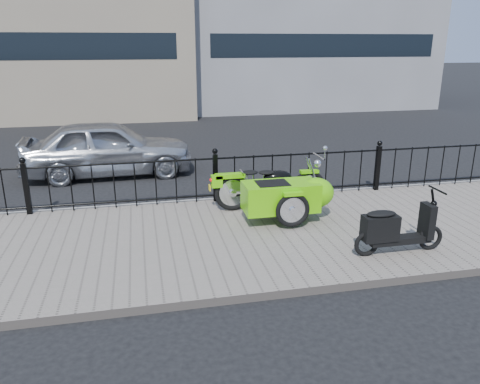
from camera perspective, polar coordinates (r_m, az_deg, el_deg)
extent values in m
plane|color=black|center=(8.26, -1.47, -4.71)|extent=(120.00, 120.00, 0.00)
cube|color=gray|center=(7.78, -0.78, -5.69)|extent=(30.00, 3.80, 0.12)
cube|color=gray|center=(9.56, -3.10, -1.14)|extent=(30.00, 0.10, 0.12)
cylinder|color=black|center=(9.17, -3.06, 4.09)|extent=(14.00, 0.04, 0.04)
cylinder|color=black|center=(9.37, -2.98, -0.37)|extent=(14.00, 0.04, 0.04)
cube|color=black|center=(9.39, -24.58, 0.33)|extent=(0.09, 0.09, 0.96)
sphere|color=black|center=(9.26, -25.01, 3.52)|extent=(0.11, 0.11, 0.11)
cube|color=black|center=(9.27, -3.02, 1.75)|extent=(0.09, 0.09, 0.96)
sphere|color=black|center=(9.13, -3.07, 5.00)|extent=(0.11, 0.11, 0.11)
cube|color=black|center=(10.39, 16.41, 2.81)|extent=(0.09, 0.09, 0.96)
sphere|color=black|center=(10.27, 16.67, 5.72)|extent=(0.11, 0.11, 0.11)
cube|color=black|center=(20.04, -26.54, 15.60)|extent=(12.50, 0.06, 1.00)
cube|color=black|center=(22.17, 10.51, 17.14)|extent=(10.50, 0.06, 1.00)
torus|color=black|center=(9.16, 8.35, 0.50)|extent=(0.69, 0.09, 0.69)
torus|color=black|center=(8.76, -0.89, -0.12)|extent=(0.69, 0.09, 0.69)
torus|color=black|center=(7.92, 6.44, -2.23)|extent=(0.60, 0.08, 0.60)
cube|color=gray|center=(8.92, 3.83, 0.32)|extent=(0.34, 0.22, 0.24)
cylinder|color=black|center=(8.94, 3.82, -0.11)|extent=(1.40, 0.04, 0.04)
ellipsoid|color=black|center=(8.89, 4.61, 1.84)|extent=(0.54, 0.29, 0.26)
cylinder|color=silver|center=(9.06, 9.59, 4.31)|extent=(0.03, 0.56, 0.03)
cylinder|color=silver|center=(9.09, 8.79, 2.39)|extent=(0.25, 0.04, 0.59)
sphere|color=silver|center=(9.09, 9.43, 3.45)|extent=(0.15, 0.15, 0.15)
cube|color=#5ED007|center=(9.07, 8.44, 2.49)|extent=(0.36, 0.12, 0.06)
cube|color=#5ED007|center=(8.65, -1.23, 2.00)|extent=(0.55, 0.16, 0.08)
ellipsoid|color=black|center=(8.80, 3.25, 2.39)|extent=(0.31, 0.22, 0.08)
ellipsoid|color=black|center=(8.72, 1.22, 2.40)|extent=(0.31, 0.22, 0.08)
sphere|color=red|center=(8.61, -3.51, 1.48)|extent=(0.07, 0.07, 0.07)
cube|color=yellow|center=(8.75, -3.72, 0.52)|extent=(0.02, 0.14, 0.10)
cube|color=#5ED007|center=(8.19, 4.95, -0.55)|extent=(1.30, 0.62, 0.50)
ellipsoid|color=#5ED007|center=(8.40, 9.20, -0.08)|extent=(0.65, 0.60, 0.54)
cube|color=black|center=(8.08, 3.98, 0.93)|extent=(0.55, 0.43, 0.06)
cube|color=#5ED007|center=(7.82, 6.52, -0.23)|extent=(0.34, 0.11, 0.06)
torus|color=black|center=(7.74, 22.19, -5.17)|extent=(0.39, 0.07, 0.39)
torus|color=black|center=(7.21, 15.18, -6.10)|extent=(0.39, 0.07, 0.39)
cube|color=black|center=(7.45, 18.82, -5.53)|extent=(0.96, 0.21, 0.10)
cube|color=black|center=(7.21, 16.69, -4.21)|extent=(0.53, 0.25, 0.38)
ellipsoid|color=black|center=(7.13, 16.85, -2.56)|extent=(0.45, 0.22, 0.09)
cube|color=black|center=(7.58, 21.84, -3.28)|extent=(0.12, 0.29, 0.53)
cylinder|color=black|center=(7.53, 22.52, -1.18)|extent=(0.15, 0.04, 0.43)
cylinder|color=black|center=(7.49, 22.93, 0.24)|extent=(0.03, 0.42, 0.03)
torus|color=black|center=(8.20, 6.57, -1.67)|extent=(0.63, 0.33, 0.64)
imported|color=#B6B8BE|center=(11.94, -15.79, 5.21)|extent=(4.12, 1.81, 1.38)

